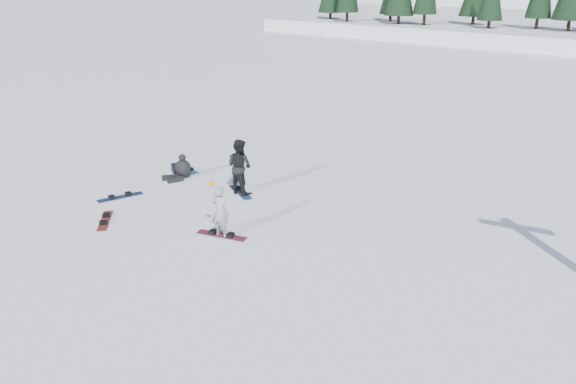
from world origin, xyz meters
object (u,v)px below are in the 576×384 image
object	(u,v)px
snowboarder_woman	(220,211)
gear_bag	(176,168)
seated_rider	(182,169)
snowboard_loose_c	(187,169)
snowboard_loose_b	(105,221)
snowboarder_man	(239,166)
snowboard_loose_a	(120,197)

from	to	relation	value
snowboarder_woman	gear_bag	distance (m)	6.09
seated_rider	snowboard_loose_c	size ratio (longest dim) A/B	0.78
snowboard_loose_b	gear_bag	bearing A→B (deg)	155.24
snowboarder_man	snowboarder_woman	bearing A→B (deg)	121.42
snowboard_loose_a	gear_bag	bearing A→B (deg)	28.43
snowboarder_woman	seated_rider	bearing A→B (deg)	-36.05
snowboard_loose_c	snowboard_loose_a	size ratio (longest dim) A/B	1.00
snowboarder_woman	snowboard_loose_c	size ratio (longest dim) A/B	1.10
snowboarder_man	seated_rider	xyz separation A→B (m)	(-2.67, -0.43, -0.60)
snowboard_loose_c	snowboard_loose_a	xyz separation A→B (m)	(0.76, -3.33, 0.00)
snowboarder_man	snowboard_loose_a	xyz separation A→B (m)	(-2.60, -3.04, -0.93)
gear_bag	snowboard_loose_b	bearing A→B (deg)	-62.89
seated_rider	snowboard_loose_b	size ratio (longest dim) A/B	0.78
snowboarder_woman	gear_bag	bearing A→B (deg)	-35.45
snowboarder_man	gear_bag	distance (m)	3.47
snowboard_loose_a	snowboard_loose_b	bearing A→B (deg)	-121.02
snowboarder_man	seated_rider	bearing A→B (deg)	1.86
seated_rider	snowboard_loose_c	world-z (taller)	seated_rider
snowboarder_woman	snowboard_loose_b	bearing A→B (deg)	16.20
snowboarder_woman	snowboard_loose_a	distance (m)	4.81
snowboarder_man	snowboard_loose_b	bearing A→B (deg)	67.45
seated_rider	gear_bag	bearing A→B (deg)	-175.60
snowboarder_woman	snowboard_loose_b	size ratio (longest dim) A/B	1.10
snowboarder_woman	snowboard_loose_a	world-z (taller)	snowboarder_woman
snowboarder_woman	seated_rider	size ratio (longest dim) A/B	1.42
snowboard_loose_c	snowboard_loose_b	xyz separation A→B (m)	(2.15, -4.69, 0.00)
snowboarder_man	snowboard_loose_b	size ratio (longest dim) A/B	1.26
seated_rider	snowboard_loose_b	xyz separation A→B (m)	(1.46, -3.97, -0.33)
gear_bag	snowboard_loose_b	distance (m)	4.75
snowboard_loose_a	snowboarder_woman	bearing A→B (deg)	-72.35
snowboard_loose_c	snowboard_loose_a	bearing A→B (deg)	-67.32
snowboard_loose_b	snowboard_loose_c	bearing A→B (deg)	152.76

